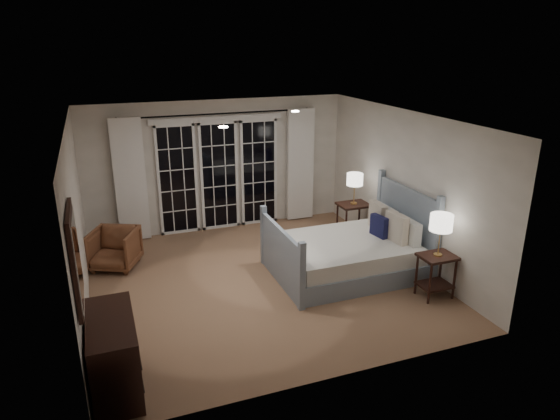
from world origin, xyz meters
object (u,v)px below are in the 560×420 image
object	(u,v)px
bed	(349,253)
lamp_left	(441,223)
nightstand_left	(436,269)
armchair	(114,249)
lamp_right	(355,180)
dresser	(114,354)
nightstand_right	(353,216)

from	to	relation	value
bed	lamp_left	world-z (taller)	bed
nightstand_left	armchair	world-z (taller)	armchair
lamp_left	lamp_right	bearing A→B (deg)	92.30
bed	dresser	distance (m)	3.98
bed	lamp_left	xyz separation A→B (m)	(0.80, -1.13, 0.81)
nightstand_right	lamp_left	world-z (taller)	lamp_left
nightstand_left	lamp_right	bearing A→B (deg)	92.30
armchair	dresser	xyz separation A→B (m)	(-0.16, -3.09, 0.08)
lamp_right	dresser	size ratio (longest dim) A/B	0.49
nightstand_left	bed	bearing A→B (deg)	125.19
bed	nightstand_right	size ratio (longest dim) A/B	3.15
dresser	nightstand_right	bearing A→B (deg)	32.52
bed	nightstand_left	distance (m)	1.39
dresser	lamp_left	bearing A→B (deg)	5.90
armchair	lamp_left	bearing A→B (deg)	-6.40
armchair	lamp_right	bearing A→B (deg)	20.86
bed	dresser	bearing A→B (deg)	-156.39
lamp_right	armchair	distance (m)	4.28
nightstand_right	armchair	size ratio (longest dim) A/B	0.99
armchair	dresser	world-z (taller)	dresser
nightstand_right	armchair	bearing A→B (deg)	175.67
nightstand_right	dresser	bearing A→B (deg)	-147.48
bed	dresser	size ratio (longest dim) A/B	1.95
lamp_left	armchair	size ratio (longest dim) A/B	0.86
nightstand_left	nightstand_right	bearing A→B (deg)	92.30
armchair	nightstand_left	bearing A→B (deg)	-6.40
lamp_right	nightstand_left	bearing A→B (deg)	-87.70
armchair	dresser	distance (m)	3.10
nightstand_right	armchair	distance (m)	4.20
lamp_left	lamp_right	xyz separation A→B (m)	(-0.09, 2.32, 0.02)
nightstand_right	lamp_left	size ratio (longest dim) A/B	1.16
lamp_right	armchair	bearing A→B (deg)	175.67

